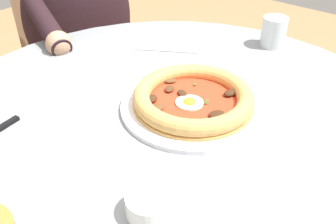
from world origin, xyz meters
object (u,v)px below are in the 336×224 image
at_px(diner_person, 86,70).
at_px(cafe_chair_diner, 75,50).
at_px(dining_table, 172,166).
at_px(ramekin_capers, 150,204).
at_px(fork_utensil, 166,51).
at_px(water_glass, 273,34).
at_px(pizza_on_plate, 193,100).

relative_size(diner_person, cafe_chair_diner, 1.29).
distance_m(dining_table, cafe_chair_diner, 0.87).
bearing_deg(diner_person, ramekin_capers, 58.55).
xyz_separation_m(fork_utensil, diner_person, (-0.05, -0.45, -0.24)).
height_order(dining_table, water_glass, water_glass).
relative_size(water_glass, diner_person, 0.07).
xyz_separation_m(water_glass, cafe_chair_diner, (0.10, -0.79, -0.26)).
xyz_separation_m(ramekin_capers, diner_person, (-0.48, -0.79, -0.26)).
height_order(water_glass, fork_utensil, water_glass).
relative_size(fork_utensil, cafe_chair_diner, 0.16).
bearing_deg(fork_utensil, pizza_on_plate, 52.30).
height_order(dining_table, diner_person, diner_person).
distance_m(dining_table, fork_utensil, 0.33).
bearing_deg(dining_table, diner_person, -112.51).
distance_m(pizza_on_plate, diner_person, 0.76).
relative_size(water_glass, fork_utensil, 0.56).
bearing_deg(fork_utensil, water_glass, 137.33).
bearing_deg(ramekin_capers, dining_table, -147.60).
bearing_deg(fork_utensil, dining_table, 43.29).
height_order(fork_utensil, cafe_chair_diner, cafe_chair_diner).
distance_m(fork_utensil, cafe_chair_diner, 0.64).
height_order(pizza_on_plate, cafe_chair_diner, cafe_chair_diner).
xyz_separation_m(pizza_on_plate, fork_utensil, (-0.17, -0.22, -0.02)).
relative_size(dining_table, water_glass, 12.95).
bearing_deg(pizza_on_plate, water_glass, -176.98).
distance_m(ramekin_capers, diner_person, 0.96).
relative_size(dining_table, pizza_on_plate, 3.48).
bearing_deg(pizza_on_plate, fork_utensil, -127.70).
bearing_deg(cafe_chair_diner, pizza_on_plate, 70.66).
xyz_separation_m(pizza_on_plate, ramekin_capers, (0.26, 0.12, -0.00)).
xyz_separation_m(water_glass, fork_utensil, (0.22, -0.20, -0.03)).
bearing_deg(ramekin_capers, water_glass, -167.81).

